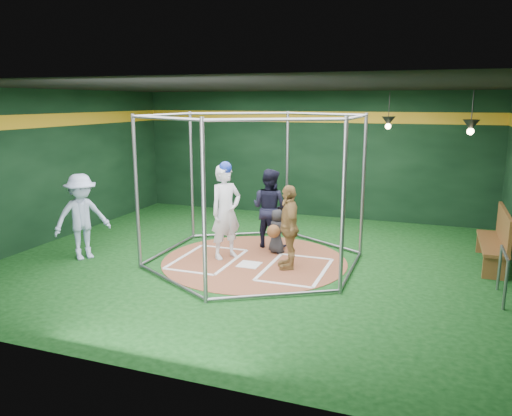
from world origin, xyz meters
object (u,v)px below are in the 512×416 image
(visitor_leopard, at_px, (289,227))
(dugout_bench, at_px, (498,238))
(batter_figure, at_px, (226,211))
(umpire, at_px, (269,208))

(visitor_leopard, height_order, dugout_bench, visitor_leopard)
(batter_figure, relative_size, umpire, 1.15)
(visitor_leopard, height_order, umpire, umpire)
(visitor_leopard, xyz_separation_m, umpire, (-0.82, 1.26, 0.06))
(batter_figure, xyz_separation_m, umpire, (0.58, 1.09, -0.12))
(batter_figure, relative_size, dugout_bench, 1.04)
(batter_figure, distance_m, umpire, 1.24)
(batter_figure, height_order, visitor_leopard, batter_figure)
(umpire, relative_size, dugout_bench, 0.90)
(batter_figure, xyz_separation_m, visitor_leopard, (1.40, -0.17, -0.18))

